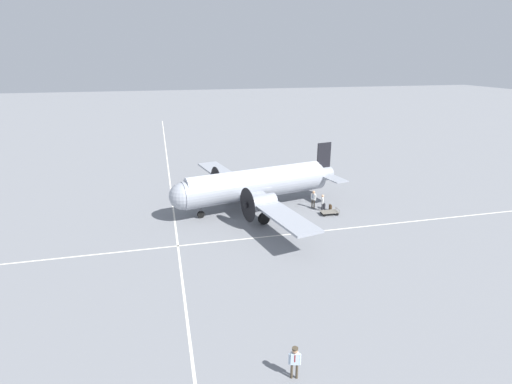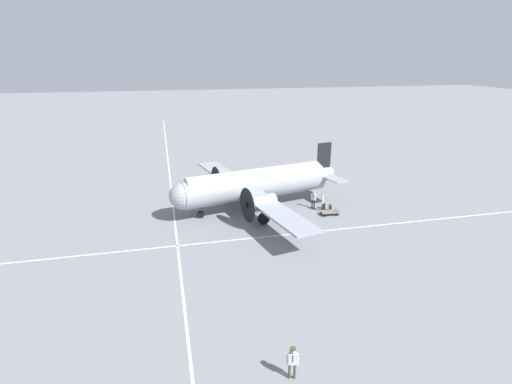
# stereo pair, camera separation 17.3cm
# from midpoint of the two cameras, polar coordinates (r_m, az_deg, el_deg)

# --- Properties ---
(ground_plane) EXTENTS (300.00, 300.00, 0.00)m
(ground_plane) POSITION_cam_midpoint_polar(r_m,az_deg,el_deg) (39.87, 0.12, -2.34)
(ground_plane) COLOR slate
(apron_line_eastwest) EXTENTS (120.00, 0.16, 0.01)m
(apron_line_eastwest) POSITION_cam_midpoint_polar(r_m,az_deg,el_deg) (38.92, -11.50, -3.27)
(apron_line_eastwest) COLOR silver
(apron_line_eastwest) RESTS_ON ground_plane
(apron_line_northsouth) EXTENTS (0.16, 120.00, 0.01)m
(apron_line_northsouth) POSITION_cam_midpoint_polar(r_m,az_deg,el_deg) (33.96, 2.75, -6.28)
(apron_line_northsouth) COLOR silver
(apron_line_northsouth) RESTS_ON ground_plane
(airliner_main) EXTENTS (22.76, 17.47, 5.92)m
(airliner_main) POSITION_cam_midpoint_polar(r_m,az_deg,el_deg) (38.83, -0.47, 1.09)
(airliner_main) COLOR #9399A3
(airliner_main) RESTS_ON ground_plane
(crew_foreground) EXTENTS (0.36, 0.57, 1.73)m
(crew_foreground) POSITION_cam_midpoint_polar(r_m,az_deg,el_deg) (20.13, 5.50, -22.71)
(crew_foreground) COLOR #473D2D
(crew_foreground) RESTS_ON ground_plane
(passenger_boarding) EXTENTS (0.52, 0.39, 1.79)m
(passenger_boarding) POSITION_cam_midpoint_polar(r_m,az_deg,el_deg) (40.03, 8.33, -0.78)
(passenger_boarding) COLOR #473D2D
(passenger_boarding) RESTS_ON ground_plane
(ramp_agent) EXTENTS (0.55, 0.30, 1.67)m
(ramp_agent) POSITION_cam_midpoint_polar(r_m,az_deg,el_deg) (39.44, 9.61, -1.27)
(ramp_agent) COLOR #2D2D33
(ramp_agent) RESTS_ON ground_plane
(suitcase_near_door) EXTENTS (0.49, 0.15, 0.63)m
(suitcase_near_door) POSITION_cam_midpoint_polar(r_m,az_deg,el_deg) (40.20, 9.77, -1.99)
(suitcase_near_door) COLOR #232328
(suitcase_near_door) RESTS_ON ground_plane
(suitcase_upright_spare) EXTENTS (0.41, 0.15, 0.66)m
(suitcase_upright_spare) POSITION_cam_midpoint_polar(r_m,az_deg,el_deg) (39.81, 10.70, -2.24)
(suitcase_upright_spare) COLOR #47331E
(suitcase_upright_spare) RESTS_ON ground_plane
(baggage_cart) EXTENTS (1.04, 1.71, 0.56)m
(baggage_cart) POSITION_cam_midpoint_polar(r_m,az_deg,el_deg) (38.84, 10.61, -2.84)
(baggage_cart) COLOR #6B665B
(baggage_cart) RESTS_ON ground_plane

